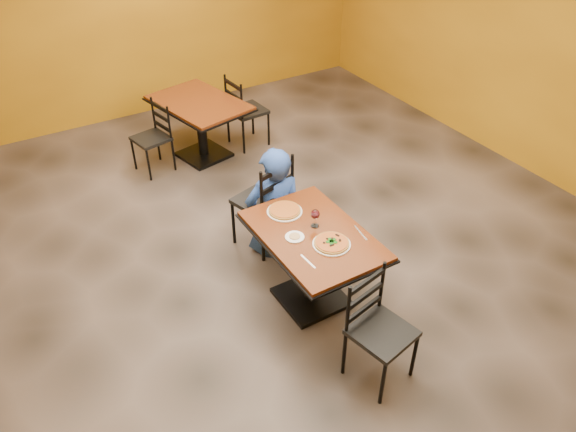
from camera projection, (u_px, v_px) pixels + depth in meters
floor at (283, 267)px, 5.38m from camera, size 7.00×8.00×0.01m
wall_back at (126, 7)px, 7.26m from camera, size 7.00×0.01×3.00m
wall_right at (563, 50)px, 5.95m from camera, size 0.01×8.00×3.00m
table_main at (313, 251)px, 4.70m from camera, size 0.83×1.23×0.75m
table_second at (200, 116)px, 6.78m from camera, size 1.07×1.38×0.75m
chair_main_near at (382, 333)px, 4.09m from camera, size 0.49×0.49×0.92m
chair_main_far at (262, 201)px, 5.40m from camera, size 0.57×0.57×1.02m
chair_second_left at (151, 139)px, 6.59m from camera, size 0.45×0.45×0.84m
chair_second_right at (248, 111)px, 7.10m from camera, size 0.45×0.45×0.94m
diner at (274, 200)px, 5.31m from camera, size 0.65×0.50×1.12m
plate_main at (332, 244)px, 4.47m from camera, size 0.31×0.31×0.01m
pizza_main at (332, 243)px, 4.46m from camera, size 0.28×0.28×0.02m
plate_far at (285, 212)px, 4.83m from camera, size 0.31×0.31×0.01m
pizza_far at (285, 210)px, 4.82m from camera, size 0.28×0.28×0.02m
side_plate at (295, 237)px, 4.54m from camera, size 0.16×0.16×0.01m
dip at (295, 236)px, 4.54m from camera, size 0.09×0.09×0.01m
wine_glass at (315, 217)px, 4.62m from camera, size 0.08×0.08×0.18m
fork at (308, 262)px, 4.30m from camera, size 0.02×0.19×0.00m
knife at (361, 233)px, 4.59m from camera, size 0.04×0.21×0.00m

